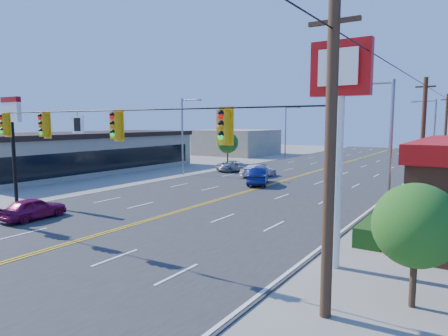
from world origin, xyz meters
The scene contains 19 objects.
ground centered at (0.00, 0.00, 0.00)m, with size 160.00×160.00×0.00m, color gray.
road centered at (0.00, 20.00, 0.03)m, with size 20.00×120.00×0.06m, color #2D2D30.
signal_span centered at (-0.12, 0.00, 4.89)m, with size 24.32×0.34×9.00m.
kfc_pylon centered at (11.00, 4.00, 6.04)m, with size 2.20×0.36×8.50m.
strip_mall centered at (-22.00, 18.00, 2.25)m, with size 10.40×26.40×4.40m.
pizza_hut_sign centered at (-11.00, 4.00, 5.18)m, with size 1.90×0.30×6.85m.
streetlight_se centered at (10.79, 14.00, 4.51)m, with size 2.55×0.25×8.00m.
streetlight_ne centered at (10.79, 38.00, 4.51)m, with size 2.55×0.25×8.00m.
streetlight_sw centered at (-10.79, 22.00, 4.51)m, with size 2.55×0.25×8.00m.
streetlight_nw centered at (-10.79, 48.00, 4.51)m, with size 2.55×0.25×8.00m.
utility_pole_near centered at (12.20, 18.00, 4.20)m, with size 0.28×0.28×8.40m, color #47301E.
utility_pole_mid centered at (12.20, 36.00, 4.20)m, with size 0.28×0.28×8.40m, color #47301E.
tree_kfc_front centered at (14.00, 2.00, 2.51)m, with size 2.52×2.52×3.78m.
tree_west centered at (-13.00, 34.00, 2.79)m, with size 2.80×2.80×4.20m.
bld_west_far centered at (-20.00, 48.00, 2.10)m, with size 11.00×12.00×4.20m, color tan.
car_magenta centered at (-5.69, 2.00, 0.62)m, with size 1.46×3.63×1.24m, color maroon.
car_blue centered at (-0.98, 20.12, 0.75)m, with size 1.59×4.57×1.50m, color #0E1553.
car_white centered at (-3.29, 24.56, 0.63)m, with size 1.77×4.34×1.26m, color silver.
car_silver centered at (-7.55, 27.07, 0.60)m, with size 2.00×4.35×1.21m, color #9B9BA0.
Camera 1 is at (15.51, -10.74, 5.56)m, focal length 32.00 mm.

